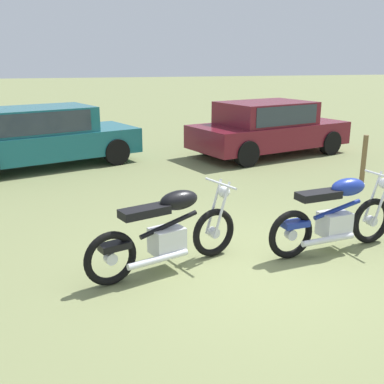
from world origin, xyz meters
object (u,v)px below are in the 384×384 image
Objects in this scene: car_burgundy at (268,125)px; fence_post_wooden at (364,161)px; motorcycle_black at (167,232)px; motorcycle_blue at (335,216)px; car_teal at (33,133)px.

car_burgundy reaches higher than fence_post_wooden.
car_burgundy is 3.53m from fence_post_wooden.
motorcycle_blue is at bearing -19.08° from motorcycle_black.
motorcycle_blue is at bearing -76.21° from car_teal.
motorcycle_blue is 1.91× the size of fence_post_wooden.
motorcycle_blue is 7.59m from car_teal.
car_teal and car_burgundy have the same top height.
motorcycle_blue is 6.56m from car_burgundy.
motorcycle_black is 0.44× the size of car_burgundy.
motorcycle_blue is (2.32, -0.00, 0.00)m from motorcycle_black.
motorcycle_black is 7.53m from car_burgundy.
fence_post_wooden is at bearing -47.62° from car_teal.
fence_post_wooden is at bearing 42.06° from motorcycle_blue.
fence_post_wooden is (0.60, -3.46, -0.27)m from car_burgundy.
car_teal is 5.98m from car_burgundy.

